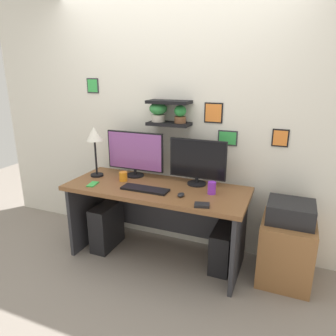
# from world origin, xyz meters

# --- Properties ---
(ground_plane) EXTENTS (8.00, 8.00, 0.00)m
(ground_plane) POSITION_xyz_m (0.00, 0.00, 0.00)
(ground_plane) COLOR gray
(back_wall_assembly) EXTENTS (4.40, 0.24, 2.70)m
(back_wall_assembly) POSITION_xyz_m (0.00, 0.44, 1.35)
(back_wall_assembly) COLOR silver
(back_wall_assembly) RESTS_ON ground
(desk) EXTENTS (1.71, 0.68, 0.75)m
(desk) POSITION_xyz_m (0.00, 0.06, 0.54)
(desk) COLOR brown
(desk) RESTS_ON ground
(monitor_left) EXTENTS (0.61, 0.18, 0.46)m
(monitor_left) POSITION_xyz_m (-0.33, 0.22, 0.99)
(monitor_left) COLOR black
(monitor_left) RESTS_ON desk
(monitor_right) EXTENTS (0.54, 0.18, 0.44)m
(monitor_right) POSITION_xyz_m (0.33, 0.22, 0.98)
(monitor_right) COLOR black
(monitor_right) RESTS_ON desk
(keyboard) EXTENTS (0.44, 0.14, 0.02)m
(keyboard) POSITION_xyz_m (-0.06, -0.12, 0.76)
(keyboard) COLOR black
(keyboard) RESTS_ON desk
(computer_mouse) EXTENTS (0.06, 0.09, 0.03)m
(computer_mouse) POSITION_xyz_m (0.29, -0.13, 0.77)
(computer_mouse) COLOR black
(computer_mouse) RESTS_ON desk
(desk_lamp) EXTENTS (0.16, 0.16, 0.51)m
(desk_lamp) POSITION_xyz_m (-0.70, 0.06, 1.15)
(desk_lamp) COLOR black
(desk_lamp) RESTS_ON desk
(cell_phone) EXTENTS (0.09, 0.15, 0.01)m
(cell_phone) POSITION_xyz_m (-0.58, -0.18, 0.76)
(cell_phone) COLOR green
(cell_phone) RESTS_ON desk
(coffee_mug) EXTENTS (0.08, 0.08, 0.09)m
(coffee_mug) POSITION_xyz_m (-0.37, 0.03, 0.80)
(coffee_mug) COLOR orange
(coffee_mug) RESTS_ON desk
(scissors_tray) EXTENTS (0.14, 0.11, 0.02)m
(scissors_tray) POSITION_xyz_m (0.52, -0.26, 0.76)
(scissors_tray) COLOR black
(scissors_tray) RESTS_ON desk
(water_cup) EXTENTS (0.07, 0.07, 0.11)m
(water_cup) POSITION_xyz_m (0.52, 0.03, 0.81)
(water_cup) COLOR purple
(water_cup) RESTS_ON desk
(drawer_cabinet) EXTENTS (0.44, 0.50, 0.57)m
(drawer_cabinet) POSITION_xyz_m (1.19, 0.13, 0.28)
(drawer_cabinet) COLOR brown
(drawer_cabinet) RESTS_ON ground
(printer) EXTENTS (0.38, 0.34, 0.17)m
(printer) POSITION_xyz_m (1.19, 0.13, 0.65)
(printer) COLOR black
(printer) RESTS_ON drawer_cabinet
(computer_tower_left) EXTENTS (0.18, 0.40, 0.47)m
(computer_tower_left) POSITION_xyz_m (-0.57, -0.01, 0.23)
(computer_tower_left) COLOR black
(computer_tower_left) RESTS_ON ground
(computer_tower_right) EXTENTS (0.18, 0.40, 0.39)m
(computer_tower_right) POSITION_xyz_m (0.64, 0.09, 0.20)
(computer_tower_right) COLOR black
(computer_tower_right) RESTS_ON ground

